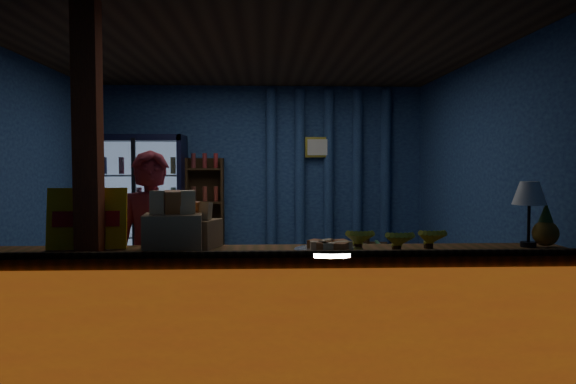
# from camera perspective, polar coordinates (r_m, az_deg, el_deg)

# --- Properties ---
(ground) EXTENTS (4.60, 4.60, 0.00)m
(ground) POSITION_cam_1_polar(r_m,az_deg,el_deg) (5.84, -3.44, -12.28)
(ground) COLOR #515154
(ground) RESTS_ON ground
(room_walls) EXTENTS (4.60, 4.60, 4.60)m
(room_walls) POSITION_cam_1_polar(r_m,az_deg,el_deg) (5.63, -3.49, 3.31)
(room_walls) COLOR navy
(room_walls) RESTS_ON ground
(counter) EXTENTS (4.40, 0.57, 0.99)m
(counter) POSITION_cam_1_polar(r_m,az_deg,el_deg) (3.87, -3.94, -12.92)
(counter) COLOR brown
(counter) RESTS_ON ground
(support_post) EXTENTS (0.16, 0.16, 2.60)m
(support_post) POSITION_cam_1_polar(r_m,az_deg,el_deg) (3.91, -19.55, -0.66)
(support_post) COLOR #9C3916
(support_post) RESTS_ON ground
(beverage_cooler) EXTENTS (1.20, 0.62, 1.90)m
(beverage_cooler) POSITION_cam_1_polar(r_m,az_deg,el_deg) (7.75, -14.75, -1.57)
(beverage_cooler) COLOR black
(beverage_cooler) RESTS_ON ground
(bottle_shelf) EXTENTS (0.50, 0.28, 1.60)m
(bottle_shelf) POSITION_cam_1_polar(r_m,az_deg,el_deg) (7.77, -8.37, -2.52)
(bottle_shelf) COLOR #3C2713
(bottle_shelf) RESTS_ON ground
(curtain_folds) EXTENTS (1.74, 0.14, 2.50)m
(curtain_folds) POSITION_cam_1_polar(r_m,az_deg,el_deg) (7.83, 4.14, 1.25)
(curtain_folds) COLOR navy
(curtain_folds) RESTS_ON room_walls
(framed_picture) EXTENTS (0.36, 0.04, 0.28)m
(framed_picture) POSITION_cam_1_polar(r_m,az_deg,el_deg) (7.77, 3.09, 4.56)
(framed_picture) COLOR gold
(framed_picture) RESTS_ON room_walls
(shopkeeper) EXTENTS (0.61, 0.42, 1.63)m
(shopkeeper) POSITION_cam_1_polar(r_m,az_deg,el_deg) (4.50, -13.67, -6.30)
(shopkeeper) COLOR maroon
(shopkeeper) RESTS_ON ground
(green_chair) EXTENTS (0.62, 0.64, 0.54)m
(green_chair) POSITION_cam_1_polar(r_m,az_deg,el_deg) (7.22, 7.06, -7.13)
(green_chair) COLOR #50A056
(green_chair) RESTS_ON ground
(side_table) EXTENTS (0.62, 0.51, 0.59)m
(side_table) POSITION_cam_1_polar(r_m,az_deg,el_deg) (7.37, 7.89, -7.09)
(side_table) COLOR #3C2713
(side_table) RESTS_ON ground
(yellow_sign) EXTENTS (0.53, 0.15, 0.42)m
(yellow_sign) POSITION_cam_1_polar(r_m,az_deg,el_deg) (4.03, -19.73, -2.57)
(yellow_sign) COLOR yellow
(yellow_sign) RESTS_ON counter
(snack_box_left) EXTENTS (0.41, 0.34, 0.40)m
(snack_box_left) POSITION_cam_1_polar(r_m,az_deg,el_deg) (3.82, -11.60, -3.75)
(snack_box_left) COLOR tan
(snack_box_left) RESTS_ON counter
(snack_box_centre) EXTENTS (0.37, 0.33, 0.32)m
(snack_box_centre) POSITION_cam_1_polar(r_m,az_deg,el_deg) (3.96, -9.33, -3.94)
(snack_box_centre) COLOR tan
(snack_box_centre) RESTS_ON counter
(pastry_tray) EXTENTS (0.46, 0.46, 0.07)m
(pastry_tray) POSITION_cam_1_polar(r_m,az_deg,el_deg) (3.69, 4.14, -5.77)
(pastry_tray) COLOR silver
(pastry_tray) RESTS_ON counter
(banana_bunches) EXTENTS (0.71, 0.28, 0.15)m
(banana_bunches) POSITION_cam_1_polar(r_m,az_deg,el_deg) (3.85, 10.87, -4.68)
(banana_bunches) COLOR yellow
(banana_bunches) RESTS_ON counter
(table_lamp) EXTENTS (0.23, 0.23, 0.46)m
(table_lamp) POSITION_cam_1_polar(r_m,az_deg,el_deg) (4.24, 23.31, -0.36)
(table_lamp) COLOR black
(table_lamp) RESTS_ON counter
(pineapple) EXTENTS (0.18, 0.18, 0.31)m
(pineapple) POSITION_cam_1_polar(r_m,az_deg,el_deg) (4.28, 24.70, -3.45)
(pineapple) COLOR #935B1A
(pineapple) RESTS_ON counter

